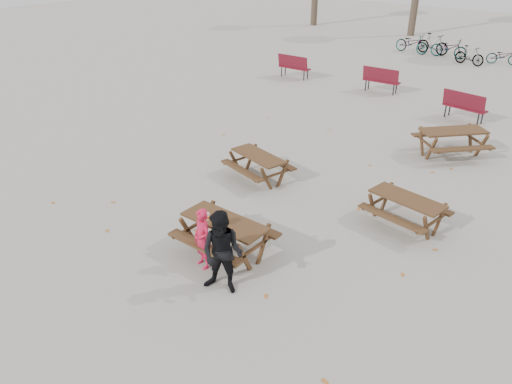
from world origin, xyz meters
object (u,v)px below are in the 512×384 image
Objects in this scene: picnic_table_far at (451,143)px; picnic_table_east at (405,212)px; child at (202,239)px; adult at (222,253)px; food_tray at (219,223)px; soda_bottle at (208,217)px; picnic_table_north at (258,167)px; main_picnic_table at (225,228)px.

picnic_table_east is at bearing -130.29° from picnic_table_far.
adult is (0.81, -0.31, 0.18)m from child.
soda_bottle reaches higher than food_tray.
soda_bottle is 0.52m from child.
food_tray is 1.06m from adult.
adult is at bearing -102.50° from picnic_table_east.
soda_bottle is 0.14× the size of child.
adult reaches higher than child.
child reaches higher than food_tray.
picnic_table_north is (-1.36, 3.32, -0.50)m from soda_bottle.
picnic_table_far reaches higher than picnic_table_east.
food_tray is 8.24m from picnic_table_far.
adult reaches higher than picnic_table_north.
child is 0.68× the size of picnic_table_far.
food_tray is 1.06× the size of soda_bottle.
food_tray is 0.11× the size of picnic_table_east.
adult is 1.00× the size of picnic_table_east.
soda_bottle is at bearing -144.69° from main_picnic_table.
soda_bottle is at bearing -152.13° from picnic_table_far.
adult reaches higher than picnic_table_east.
adult is 8.85m from picnic_table_far.
picnic_table_north is at bearing 102.40° from adult.
food_tray reaches higher than picnic_table_far.
main_picnic_table is at bearing -150.63° from picnic_table_far.
adult is 1.01× the size of picnic_table_north.
adult is 4.54m from picnic_table_east.
picnic_table_far is at bearing 77.51° from food_tray.
main_picnic_table is 0.97× the size of picnic_table_far.
child is at bearing -93.71° from main_picnic_table.
child is (-0.04, -0.60, 0.04)m from main_picnic_table.
picnic_table_far is (1.83, 8.47, -0.23)m from child.
picnic_table_far is (3.41, 4.74, 0.05)m from picnic_table_north.
soda_bottle is 3.62m from picnic_table_north.
child is at bearing -61.31° from soda_bottle.
soda_bottle is 8.32m from picnic_table_far.
picnic_table_east is at bearing 52.72° from soda_bottle.
picnic_table_east is (1.63, 4.21, -0.46)m from adult.
child is 4.06m from picnic_table_north.
food_tray reaches higher than picnic_table_east.
food_tray is at bearing -115.85° from picnic_table_east.
soda_bottle is at bearing 134.44° from child.
child is 4.61m from picnic_table_east.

